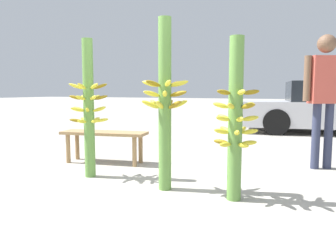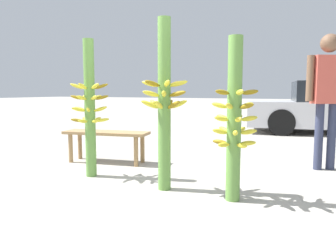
{
  "view_description": "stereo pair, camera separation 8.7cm",
  "coord_description": "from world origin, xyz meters",
  "px_view_note": "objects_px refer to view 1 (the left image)",
  "views": [
    {
      "loc": [
        1.49,
        -2.54,
        1.02
      ],
      "look_at": [
        0.02,
        0.67,
        0.63
      ],
      "focal_mm": 35.0,
      "sensor_mm": 36.0,
      "label": 1
    },
    {
      "loc": [
        1.57,
        -2.5,
        1.02
      ],
      "look_at": [
        0.02,
        0.67,
        0.63
      ],
      "focal_mm": 35.0,
      "sensor_mm": 36.0,
      "label": 2
    }
  ],
  "objects_px": {
    "banana_stalk_left": "(89,108)",
    "banana_stalk_right": "(235,119)",
    "banana_stalk_center": "(165,103)",
    "parked_car": "(330,108)",
    "vendor_person": "(325,88)",
    "market_bench": "(104,137)"
  },
  "relations": [
    {
      "from": "banana_stalk_left",
      "to": "banana_stalk_center",
      "type": "xyz_separation_m",
      "value": [
        1.02,
        -0.09,
        0.07
      ]
    },
    {
      "from": "banana_stalk_right",
      "to": "banana_stalk_left",
      "type": "bearing_deg",
      "value": 176.27
    },
    {
      "from": "banana_stalk_center",
      "to": "vendor_person",
      "type": "distance_m",
      "value": 2.24
    },
    {
      "from": "vendor_person",
      "to": "market_bench",
      "type": "xyz_separation_m",
      "value": [
        -2.78,
        -0.9,
        -0.68
      ]
    },
    {
      "from": "banana_stalk_center",
      "to": "market_bench",
      "type": "relative_size",
      "value": 1.39
    },
    {
      "from": "banana_stalk_right",
      "to": "parked_car",
      "type": "height_order",
      "value": "banana_stalk_right"
    },
    {
      "from": "vendor_person",
      "to": "market_bench",
      "type": "relative_size",
      "value": 1.37
    },
    {
      "from": "banana_stalk_left",
      "to": "vendor_person",
      "type": "distance_m",
      "value": 2.97
    },
    {
      "from": "banana_stalk_left",
      "to": "banana_stalk_center",
      "type": "relative_size",
      "value": 0.93
    },
    {
      "from": "banana_stalk_center",
      "to": "vendor_person",
      "type": "bearing_deg",
      "value": 48.75
    },
    {
      "from": "banana_stalk_center",
      "to": "parked_car",
      "type": "bearing_deg",
      "value": 74.01
    },
    {
      "from": "banana_stalk_left",
      "to": "banana_stalk_right",
      "type": "bearing_deg",
      "value": -3.73
    },
    {
      "from": "vendor_person",
      "to": "banana_stalk_right",
      "type": "bearing_deg",
      "value": 36.73
    },
    {
      "from": "banana_stalk_center",
      "to": "parked_car",
      "type": "height_order",
      "value": "banana_stalk_center"
    },
    {
      "from": "banana_stalk_right",
      "to": "market_bench",
      "type": "bearing_deg",
      "value": 158.42
    },
    {
      "from": "market_bench",
      "to": "banana_stalk_right",
      "type": "bearing_deg",
      "value": -32.23
    },
    {
      "from": "vendor_person",
      "to": "parked_car",
      "type": "relative_size",
      "value": 0.41
    },
    {
      "from": "banana_stalk_left",
      "to": "banana_stalk_center",
      "type": "height_order",
      "value": "banana_stalk_center"
    },
    {
      "from": "vendor_person",
      "to": "market_bench",
      "type": "distance_m",
      "value": 3.01
    },
    {
      "from": "market_bench",
      "to": "banana_stalk_left",
      "type": "bearing_deg",
      "value": -77.82
    },
    {
      "from": "banana_stalk_right",
      "to": "parked_car",
      "type": "relative_size",
      "value": 0.35
    },
    {
      "from": "parked_car",
      "to": "banana_stalk_left",
      "type": "bearing_deg",
      "value": 145.44
    }
  ]
}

